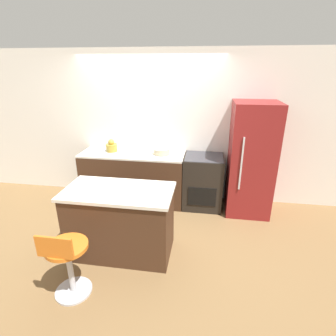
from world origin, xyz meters
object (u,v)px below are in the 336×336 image
at_px(refrigerator, 251,160).
at_px(kettle, 112,147).
at_px(stool_chair, 67,261).
at_px(mixing_bowl, 162,151).
at_px(oven_range, 203,181).

xyz_separation_m(refrigerator, kettle, (-2.37, 0.08, 0.08)).
height_order(refrigerator, stool_chair, refrigerator).
xyz_separation_m(kettle, mixing_bowl, (0.89, -0.00, -0.04)).
bearing_deg(mixing_bowl, kettle, 180.00).
bearing_deg(refrigerator, oven_range, 176.65).
relative_size(stool_chair, kettle, 3.90).
xyz_separation_m(refrigerator, mixing_bowl, (-1.47, 0.08, 0.04)).
relative_size(oven_range, stool_chair, 1.07).
xyz_separation_m(stool_chair, mixing_bowl, (0.60, 2.23, 0.52)).
distance_m(oven_range, refrigerator, 0.88).
bearing_deg(stool_chair, refrigerator, 46.00).
bearing_deg(refrigerator, stool_chair, -134.00).
height_order(oven_range, kettle, kettle).
distance_m(refrigerator, stool_chair, 3.02).
distance_m(stool_chair, mixing_bowl, 2.36).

